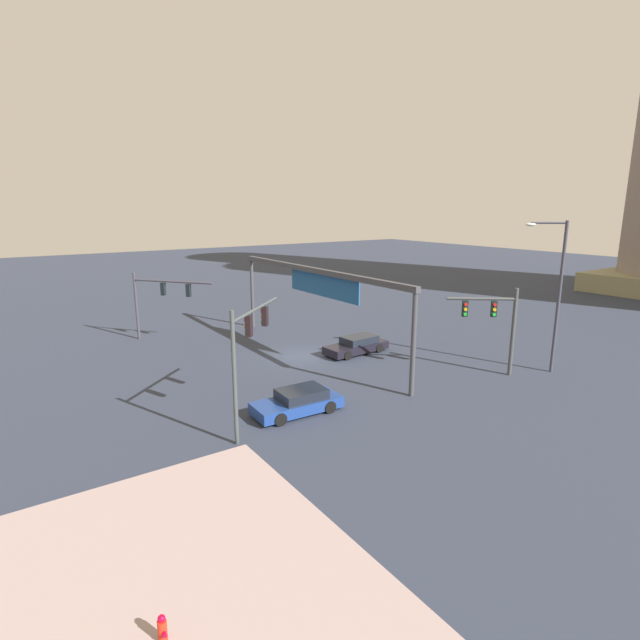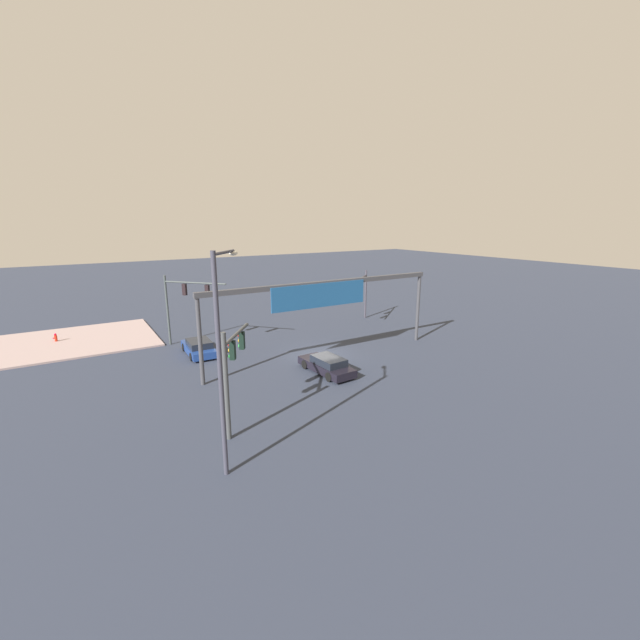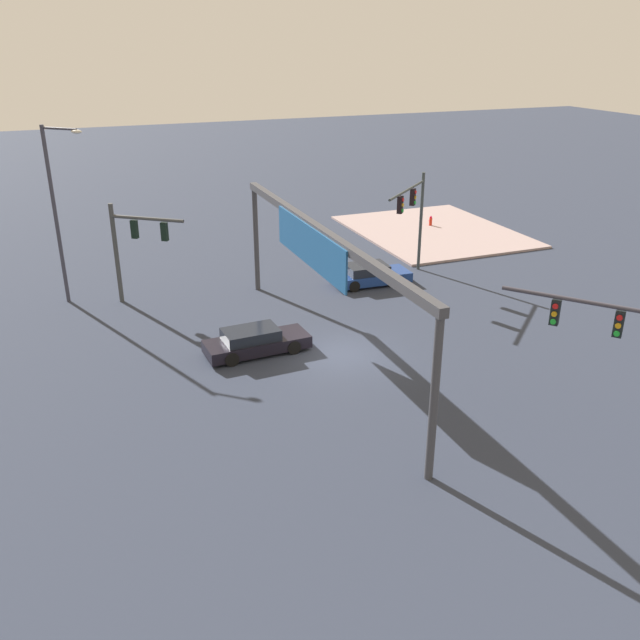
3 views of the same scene
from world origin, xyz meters
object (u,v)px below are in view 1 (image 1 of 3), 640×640
(traffic_signal_near_corner, at_px, (248,342))
(traffic_signal_cross_street, at_px, (158,294))
(streetlamp_curved_arm, at_px, (556,288))
(sedan_car_approaching, at_px, (298,402))
(traffic_signal_opposite_side, at_px, (497,319))
(sedan_car_waiting_far, at_px, (357,345))
(fire_hydrant_on_curb, at_px, (162,629))

(traffic_signal_near_corner, xyz_separation_m, traffic_signal_cross_street, (-17.66, 1.16, -0.55))
(traffic_signal_cross_street, relative_size, streetlamp_curved_arm, 0.57)
(streetlamp_curved_arm, distance_m, sedan_car_approaching, 17.27)
(traffic_signal_opposite_side, xyz_separation_m, traffic_signal_cross_street, (-19.28, -14.52, 0.11))
(sedan_car_waiting_far, bearing_deg, traffic_signal_cross_street, -49.42)
(traffic_signal_near_corner, distance_m, traffic_signal_opposite_side, 15.78)
(traffic_signal_cross_street, distance_m, sedan_car_waiting_far, 15.47)
(streetlamp_curved_arm, xyz_separation_m, sedan_car_approaching, (-3.41, -16.24, -4.75))
(traffic_signal_opposite_side, relative_size, streetlamp_curved_arm, 0.58)
(streetlamp_curved_arm, relative_size, sedan_car_approaching, 2.04)
(fire_hydrant_on_curb, bearing_deg, sedan_car_approaching, 134.89)
(streetlamp_curved_arm, distance_m, sedan_car_waiting_far, 13.20)
(traffic_signal_cross_street, bearing_deg, traffic_signal_opposite_side, -1.72)
(traffic_signal_opposite_side, height_order, fire_hydrant_on_curb, traffic_signal_opposite_side)
(streetlamp_curved_arm, height_order, fire_hydrant_on_curb, streetlamp_curved_arm)
(traffic_signal_opposite_side, xyz_separation_m, sedan_car_waiting_far, (-8.28, -4.09, -2.96))
(traffic_signal_near_corner, height_order, fire_hydrant_on_curb, traffic_signal_near_corner)
(fire_hydrant_on_curb, bearing_deg, traffic_signal_opposite_side, 109.06)
(traffic_signal_cross_street, bearing_deg, sedan_car_approaching, -33.43)
(fire_hydrant_on_curb, bearing_deg, traffic_signal_near_corner, 143.63)
(traffic_signal_cross_street, bearing_deg, streetlamp_curved_arm, 1.90)
(traffic_signal_cross_street, relative_size, sedan_car_waiting_far, 1.11)
(streetlamp_curved_arm, distance_m, fire_hydrant_on_curb, 27.15)
(sedan_car_approaching, distance_m, fire_hydrant_on_curb, 13.72)
(sedan_car_waiting_far, distance_m, fire_hydrant_on_curb, 24.56)
(traffic_signal_opposite_side, bearing_deg, traffic_signal_near_corner, 31.30)
(sedan_car_approaching, bearing_deg, traffic_signal_near_corner, 7.38)
(sedan_car_approaching, relative_size, sedan_car_waiting_far, 0.95)
(traffic_signal_near_corner, bearing_deg, fire_hydrant_on_curb, -168.59)
(sedan_car_waiting_far, bearing_deg, streetlamp_curved_arm, 124.19)
(streetlamp_curved_arm, height_order, sedan_car_approaching, streetlamp_curved_arm)
(traffic_signal_near_corner, height_order, streetlamp_curved_arm, streetlamp_curved_arm)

